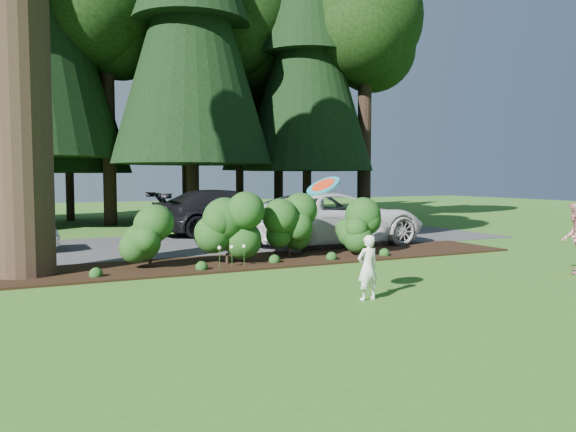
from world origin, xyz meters
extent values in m
plane|color=#39651D|center=(0.00, 0.00, 0.00)|extent=(80.00, 80.00, 0.00)
cube|color=black|center=(0.00, 3.25, 0.03)|extent=(16.00, 2.50, 0.05)
cube|color=#38383A|center=(0.00, 7.50, 0.01)|extent=(22.00, 6.00, 0.03)
sphere|color=#1A4916|center=(-2.00, 3.20, 0.66)|extent=(1.08, 1.08, 1.08)
cylinder|color=black|center=(-2.00, 3.20, 0.15)|extent=(0.08, 0.08, 0.30)
sphere|color=#1A4916|center=(-0.20, 3.00, 0.94)|extent=(1.35, 1.35, 1.35)
cylinder|color=black|center=(-0.20, 3.00, 0.15)|extent=(0.08, 0.08, 0.30)
sphere|color=#1A4916|center=(1.60, 3.30, 0.83)|extent=(1.26, 1.26, 1.26)
cylinder|color=black|center=(1.60, 3.30, 0.15)|extent=(0.08, 0.08, 0.30)
sphere|color=#1A4916|center=(3.40, 3.10, 0.72)|extent=(1.17, 1.17, 1.17)
cylinder|color=black|center=(3.40, 3.10, 0.15)|extent=(0.08, 0.08, 0.30)
cylinder|color=#1A4916|center=(-0.60, 2.40, 0.25)|extent=(0.01, 0.01, 0.50)
sphere|color=white|center=(-0.60, 2.40, 0.52)|extent=(0.09, 0.09, 0.09)
cylinder|color=#1A4916|center=(-0.30, 2.40, 0.25)|extent=(0.01, 0.01, 0.50)
sphere|color=white|center=(-0.30, 2.40, 0.52)|extent=(0.09, 0.09, 0.09)
cylinder|color=#1A4916|center=(0.00, 2.40, 0.25)|extent=(0.01, 0.01, 0.50)
sphere|color=white|center=(0.00, 2.40, 0.52)|extent=(0.09, 0.09, 0.09)
cylinder|color=black|center=(-4.00, 15.00, 5.25)|extent=(0.50, 0.50, 10.50)
cone|color=black|center=(-4.00, 15.00, 8.25)|extent=(6.60, 6.60, 11.25)
cylinder|color=black|center=(-1.00, 13.50, 4.38)|extent=(0.50, 0.50, 8.75)
cylinder|color=black|center=(2.00, 14.50, 5.60)|extent=(0.50, 0.50, 11.20)
cone|color=black|center=(2.00, 14.50, 8.80)|extent=(7.04, 7.04, 12.00)
cylinder|color=black|center=(5.00, 15.50, 4.72)|extent=(0.50, 0.50, 9.45)
cylinder|color=black|center=(7.50, 14.00, 5.42)|extent=(0.50, 0.50, 10.85)
cone|color=black|center=(7.50, 14.00, 8.53)|extent=(6.82, 6.82, 11.62)
cylinder|color=black|center=(10.00, 16.00, 4.90)|extent=(0.50, 0.50, 9.80)
sphere|color=black|center=(10.00, 16.00, 10.92)|extent=(6.16, 6.16, 6.16)
cylinder|color=black|center=(-2.50, 18.00, 5.25)|extent=(0.50, 0.50, 10.50)
cone|color=black|center=(-2.50, 18.00, 8.25)|extent=(6.60, 6.60, 11.25)
cylinder|color=black|center=(3.50, 19.00, 5.95)|extent=(0.50, 0.50, 11.90)
cone|color=black|center=(3.50, 19.00, 9.35)|extent=(7.48, 7.48, 12.75)
cylinder|color=black|center=(8.50, 18.50, 5.07)|extent=(0.50, 0.50, 10.15)
cone|color=black|center=(8.50, 18.50, 7.98)|extent=(6.38, 6.38, 10.88)
cone|color=black|center=(8.50, 18.50, 11.31)|extent=(4.64, 4.64, 6.53)
imported|color=silver|center=(4.13, 5.33, 0.84)|extent=(5.88, 2.75, 1.63)
imported|color=black|center=(2.28, 9.80, 0.85)|extent=(5.75, 2.60, 1.63)
imported|color=white|center=(0.72, -1.64, 0.57)|extent=(0.43, 0.30, 1.13)
imported|color=red|center=(6.34, -1.40, 0.79)|extent=(0.97, 0.92, 1.58)
cylinder|color=teal|center=(-0.29, -1.83, 1.99)|extent=(0.54, 0.57, 0.36)
cylinder|color=red|center=(-0.29, -1.83, 2.00)|extent=(0.38, 0.40, 0.25)
camera|label=1|loc=(-4.72, -9.69, 2.13)|focal=35.00mm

